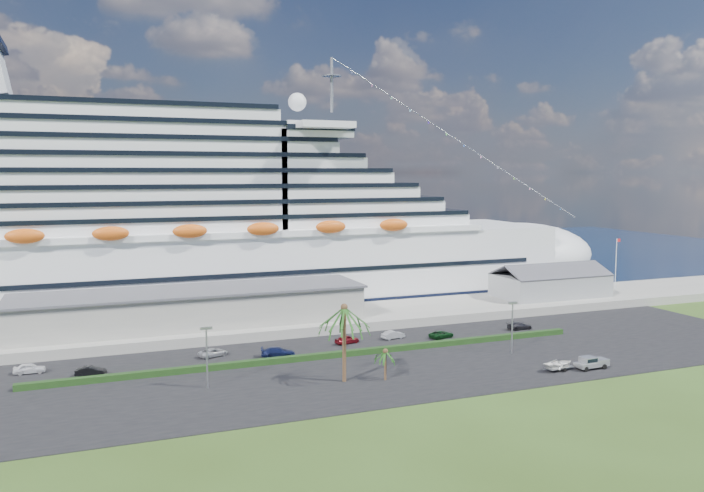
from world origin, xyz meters
name	(u,v)px	position (x,y,z in m)	size (l,w,h in m)	color
ground	(423,382)	(0.00, 0.00, 0.00)	(420.00, 420.00, 0.00)	#2E4316
asphalt_lot	(389,361)	(0.00, 11.00, 0.06)	(140.00, 38.00, 0.12)	black
wharf	(326,319)	(0.00, 40.00, 0.90)	(240.00, 20.00, 1.80)	gray
water	(230,265)	(0.00, 130.00, 0.01)	(420.00, 160.00, 0.02)	#0B1632
cruise_ship	(191,230)	(-21.53, 64.00, 16.69)	(191.00, 38.00, 54.00)	silver
terminal_building	(193,307)	(-25.00, 40.00, 5.01)	(61.00, 15.00, 6.30)	gray
port_shed	(550,284)	(52.00, 40.00, 4.40)	(24.00, 12.31, 7.37)	gray
flagpole	(616,263)	(70.04, 40.00, 8.27)	(1.08, 0.16, 12.00)	silver
hedge	(329,355)	(-8.00, 16.00, 0.57)	(88.00, 1.10, 0.90)	black
lamp_post_left	(207,350)	(-28.00, 8.00, 5.34)	(1.60, 0.35, 8.27)	gray
lamp_post_right	(512,321)	(20.00, 8.00, 5.34)	(1.60, 0.35, 8.27)	gray
palm_tall	(344,316)	(-10.00, 4.00, 9.20)	(8.82, 8.82, 11.13)	#47301E
palm_short	(385,355)	(-4.50, 2.50, 3.67)	(3.53, 3.53, 4.56)	#47301E
parked_car_0	(30,368)	(-50.51, 24.05, 0.85)	(1.72, 4.28, 1.46)	white
parked_car_1	(91,371)	(-42.37, 19.46, 0.81)	(1.46, 4.18, 1.38)	black
parked_car_2	(213,353)	(-24.48, 23.46, 0.76)	(2.11, 4.58, 1.27)	#999BA1
parked_car_3	(278,352)	(-15.11, 19.52, 0.89)	(2.15, 5.29, 1.54)	#141C46
parked_car_4	(347,339)	(-2.14, 23.30, 0.84)	(1.70, 4.23, 1.44)	#620D13
parked_car_5	(393,335)	(6.53, 23.59, 0.81)	(1.46, 4.19, 1.38)	#9FA0A5
parked_car_6	(442,334)	(14.59, 21.02, 0.76)	(2.13, 4.61, 1.28)	black
parked_car_7	(519,326)	(31.00, 21.46, 0.81)	(1.93, 4.75, 1.38)	black
pickup_truck	(591,362)	(25.75, -3.64, 1.13)	(5.27, 2.12, 1.84)	black
boat_trailer	(559,364)	(20.75, -2.73, 1.13)	(5.45, 3.83, 1.53)	gray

